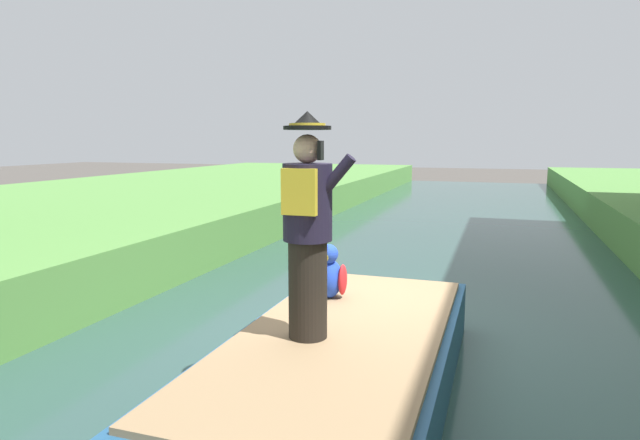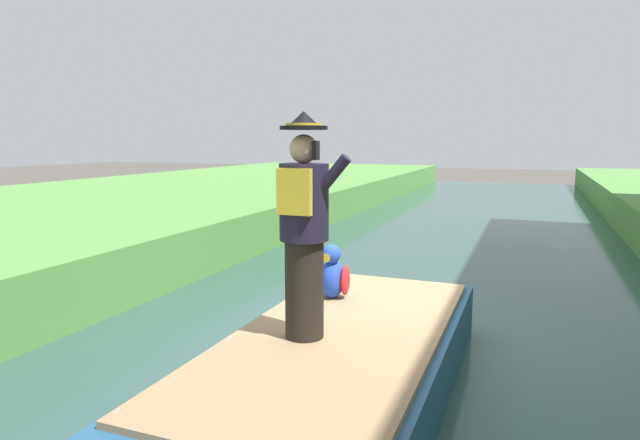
# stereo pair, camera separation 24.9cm
# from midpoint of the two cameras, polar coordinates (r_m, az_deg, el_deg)

# --- Properties ---
(ground_plane) EXTENTS (80.00, 80.00, 0.00)m
(ground_plane) POSITION_cam_midpoint_polar(r_m,az_deg,el_deg) (6.25, 7.62, -13.57)
(ground_plane) COLOR #4C4742
(canal_water) EXTENTS (6.86, 48.00, 0.10)m
(canal_water) POSITION_cam_midpoint_polar(r_m,az_deg,el_deg) (6.23, 7.63, -13.15)
(canal_water) COLOR #2D4C47
(canal_water) RESTS_ON ground
(boat) EXTENTS (1.81, 4.20, 0.61)m
(boat) POSITION_cam_midpoint_polar(r_m,az_deg,el_deg) (4.85, 3.58, -15.08)
(boat) COLOR #23517A
(boat) RESTS_ON canal_water
(person_pirate) EXTENTS (0.61, 0.42, 1.85)m
(person_pirate) POSITION_cam_midpoint_polar(r_m,az_deg,el_deg) (4.37, -0.04, -0.78)
(person_pirate) COLOR black
(person_pirate) RESTS_ON boat
(parrot_plush) EXTENTS (0.36, 0.35, 0.57)m
(parrot_plush) POSITION_cam_midpoint_polar(r_m,az_deg,el_deg) (5.61, 2.57, -5.79)
(parrot_plush) COLOR blue
(parrot_plush) RESTS_ON boat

